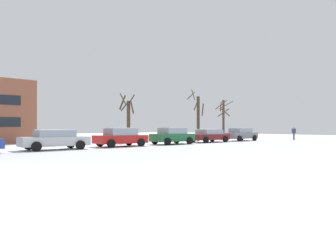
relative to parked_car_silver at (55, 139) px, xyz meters
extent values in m
plane|color=white|center=(-5.05, -8.93, -0.73)|extent=(120.00, 120.00, 0.00)
cube|color=silver|center=(0.00, 0.00, -0.14)|extent=(4.60, 2.01, 0.63)
cube|color=#8C99A8|center=(0.00, 0.00, 0.40)|extent=(2.56, 1.77, 0.45)
cube|color=white|center=(0.00, 0.00, 0.65)|extent=(2.33, 1.64, 0.06)
cylinder|color=black|center=(1.51, 0.85, -0.41)|extent=(0.65, 0.25, 0.64)
cylinder|color=black|center=(1.42, -0.99, -0.41)|extent=(0.65, 0.25, 0.64)
cylinder|color=black|center=(-1.42, 0.99, -0.41)|extent=(0.65, 0.25, 0.64)
cylinder|color=black|center=(-1.51, -0.85, -0.41)|extent=(0.65, 0.25, 0.64)
cube|color=red|center=(5.38, 0.05, -0.14)|extent=(4.26, 2.04, 0.64)
cube|color=#8C99A8|center=(5.38, 0.05, 0.46)|extent=(2.37, 1.81, 0.55)
cube|color=white|center=(5.38, 0.05, 0.76)|extent=(2.16, 1.67, 0.06)
cylinder|color=black|center=(6.78, 0.94, -0.41)|extent=(0.65, 0.25, 0.64)
cylinder|color=black|center=(6.69, -0.96, -0.41)|extent=(0.65, 0.25, 0.64)
cylinder|color=black|center=(4.07, 1.06, -0.41)|extent=(0.65, 0.25, 0.64)
cylinder|color=black|center=(3.98, -0.83, -0.41)|extent=(0.65, 0.25, 0.64)
cube|color=#1E6038|center=(10.76, -0.21, -0.11)|extent=(4.07, 2.02, 0.69)
cube|color=#8C99A8|center=(10.76, -0.21, 0.49)|extent=(2.27, 1.79, 0.52)
cube|color=white|center=(10.76, -0.21, 0.78)|extent=(2.06, 1.65, 0.06)
cylinder|color=black|center=(12.10, 0.67, -0.41)|extent=(0.65, 0.25, 0.64)
cylinder|color=black|center=(12.02, -1.20, -0.41)|extent=(0.65, 0.25, 0.64)
cylinder|color=black|center=(9.51, 0.79, -0.41)|extent=(0.65, 0.25, 0.64)
cylinder|color=black|center=(9.43, -1.08, -0.41)|extent=(0.65, 0.25, 0.64)
cube|color=maroon|center=(16.15, 0.04, -0.17)|extent=(4.51, 2.05, 0.57)
cube|color=#8C99A8|center=(16.15, 0.04, 0.35)|extent=(2.51, 1.81, 0.48)
cube|color=white|center=(16.15, 0.04, 0.62)|extent=(2.29, 1.67, 0.06)
cylinder|color=black|center=(17.63, 0.91, -0.41)|extent=(0.65, 0.25, 0.64)
cylinder|color=black|center=(17.54, -0.97, -0.41)|extent=(0.65, 0.25, 0.64)
cylinder|color=black|center=(14.75, 1.04, -0.41)|extent=(0.65, 0.25, 0.64)
cylinder|color=black|center=(14.66, -0.84, -0.41)|extent=(0.65, 0.25, 0.64)
cube|color=slate|center=(21.53, 0.00, -0.12)|extent=(4.29, 2.01, 0.68)
cube|color=#8C99A8|center=(21.53, 0.00, 0.47)|extent=(2.39, 1.78, 0.49)
cube|color=white|center=(21.53, 0.00, 0.74)|extent=(2.17, 1.64, 0.06)
cylinder|color=black|center=(22.94, 0.87, -0.41)|extent=(0.65, 0.25, 0.64)
cylinder|color=black|center=(22.85, -0.99, -0.41)|extent=(0.65, 0.25, 0.64)
cylinder|color=black|center=(20.21, 0.99, -0.41)|extent=(0.65, 0.25, 0.64)
cylinder|color=black|center=(20.12, -0.86, -0.41)|extent=(0.65, 0.25, 0.64)
cylinder|color=#2D334C|center=(29.40, -2.46, -0.31)|extent=(0.14, 0.14, 0.83)
cylinder|color=#2D334C|center=(29.06, -2.57, -0.31)|extent=(0.14, 0.14, 0.83)
cube|color=#2D3856|center=(29.23, -2.51, 0.39)|extent=(0.36, 0.45, 0.56)
sphere|color=tan|center=(29.23, -2.51, 0.77)|extent=(0.22, 0.22, 0.22)
cylinder|color=#423326|center=(23.97, 4.44, 1.83)|extent=(0.31, 0.31, 5.12)
cylinder|color=#423326|center=(24.90, 4.75, 3.80)|extent=(0.72, 1.92, 1.08)
cylinder|color=#423326|center=(23.70, 3.92, 2.75)|extent=(1.18, 0.70, 1.00)
cylinder|color=#423326|center=(24.39, 5.16, 3.84)|extent=(1.55, 0.95, 1.33)
cylinder|color=#423326|center=(24.57, 4.90, 2.80)|extent=(1.07, 1.33, 1.16)
cylinder|color=#423326|center=(23.80, 4.75, 3.54)|extent=(0.75, 0.49, 1.31)
cylinder|color=#423326|center=(8.79, 4.02, 1.34)|extent=(0.35, 0.35, 4.14)
cylinder|color=#423326|center=(8.19, 4.10, 3.60)|extent=(0.29, 1.29, 1.18)
cylinder|color=#423326|center=(9.19, 4.07, 3.60)|extent=(0.24, 0.90, 0.93)
cylinder|color=#423326|center=(9.01, 3.71, 2.76)|extent=(0.80, 0.63, 1.21)
cylinder|color=#423326|center=(8.44, 4.55, 3.28)|extent=(1.24, 0.89, 1.53)
cylinder|color=#423326|center=(8.69, 4.52, 2.91)|extent=(1.10, 0.34, 1.04)
cylinder|color=#423326|center=(17.75, 3.12, 1.82)|extent=(0.35, 0.35, 5.09)
cylinder|color=#423326|center=(17.23, 3.40, 4.55)|extent=(0.68, 1.15, 1.36)
cylinder|color=#423326|center=(18.14, 2.78, 2.85)|extent=(0.87, 0.97, 1.37)
cylinder|color=#423326|center=(17.63, 3.45, 3.20)|extent=(0.77, 0.36, 0.91)
cylinder|color=#423326|center=(17.45, 3.99, 4.51)|extent=(1.81, 0.71, 1.03)
camera|label=1|loc=(-8.11, -21.24, 0.83)|focal=32.96mm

